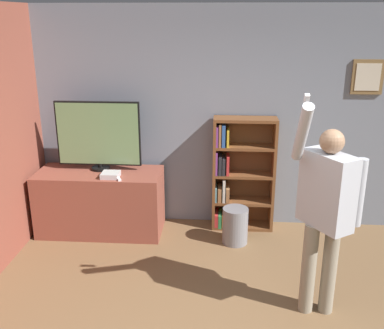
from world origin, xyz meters
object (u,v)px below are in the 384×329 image
Objects in this scene: person at (326,206)px; bookshelf at (238,175)px; television at (98,135)px; waste_bin at (235,226)px; game_console at (111,175)px.

bookshelf is at bearing 168.67° from person.
television is 1.76m from bookshelf.
waste_bin is at bearing 176.34° from person.
person is at bearing -33.29° from television.
waste_bin is (1.65, -0.30, -0.99)m from television.
person is (2.17, -1.28, 0.24)m from game_console.
game_console reaches higher than waste_bin.
waste_bin is at bearing -10.22° from television.
game_console is at bearing 178.77° from waste_bin.
bookshelf is (1.68, 0.14, -0.51)m from television.
television is at bearing -156.54° from person.
bookshelf is at bearing 15.30° from game_console.
waste_bin is at bearing -93.97° from bookshelf.
game_console is 1.55m from bookshelf.
person is (2.35, -1.55, -0.16)m from television.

